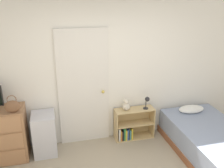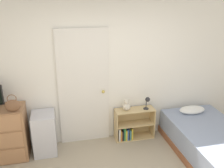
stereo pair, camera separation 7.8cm
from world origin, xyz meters
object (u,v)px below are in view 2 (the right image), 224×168
(storage_bin, at_px, (45,133))
(handbag, at_px, (13,105))
(teddy_bear, at_px, (126,105))
(bed, at_px, (211,142))
(desk_lamp, at_px, (147,101))
(bookshelf, at_px, (131,126))

(storage_bin, bearing_deg, handbag, -157.59)
(handbag, relative_size, teddy_bear, 1.25)
(storage_bin, height_order, bed, storage_bin)
(teddy_bear, bearing_deg, desk_lamp, -5.47)
(handbag, distance_m, storage_bin, 0.77)
(handbag, distance_m, bookshelf, 2.11)
(teddy_bear, relative_size, desk_lamp, 0.94)
(bookshelf, relative_size, desk_lamp, 3.10)
(bookshelf, height_order, bed, bookshelf)
(teddy_bear, xyz_separation_m, desk_lamp, (0.38, -0.04, 0.07))
(bookshelf, distance_m, teddy_bear, 0.45)
(storage_bin, height_order, teddy_bear, teddy_bear)
(teddy_bear, distance_m, desk_lamp, 0.39)
(desk_lamp, bearing_deg, bookshelf, 171.34)
(storage_bin, bearing_deg, bookshelf, 3.40)
(storage_bin, distance_m, desk_lamp, 1.87)
(teddy_bear, distance_m, bed, 1.54)
(desk_lamp, bearing_deg, storage_bin, -178.40)
(handbag, distance_m, desk_lamp, 2.26)
(bookshelf, bearing_deg, teddy_bear, -177.28)
(handbag, xyz_separation_m, teddy_bear, (1.85, 0.25, -0.31))
(desk_lamp, relative_size, bed, 0.13)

